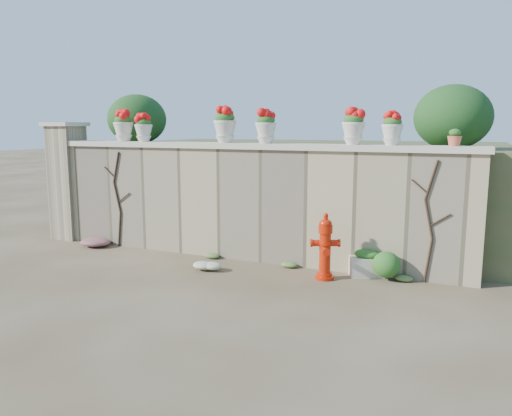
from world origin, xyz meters
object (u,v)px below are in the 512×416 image
at_px(planter_box, 367,264).
at_px(terracotta_pot, 455,138).
at_px(fire_hydrant, 325,246).
at_px(urn_pot_0, 123,126).

bearing_deg(planter_box, terracotta_pot, -12.18).
height_order(fire_hydrant, urn_pot_0, urn_pot_0).
bearing_deg(urn_pot_0, fire_hydrant, -8.82).
relative_size(planter_box, terracotta_pot, 2.47).
height_order(planter_box, terracotta_pot, terracotta_pot).
height_order(planter_box, urn_pot_0, urn_pot_0).
distance_m(fire_hydrant, terracotta_pot, 2.53).
height_order(urn_pot_0, terracotta_pot, urn_pot_0).
bearing_deg(terracotta_pot, planter_box, -168.14).
bearing_deg(fire_hydrant, planter_box, 13.07).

